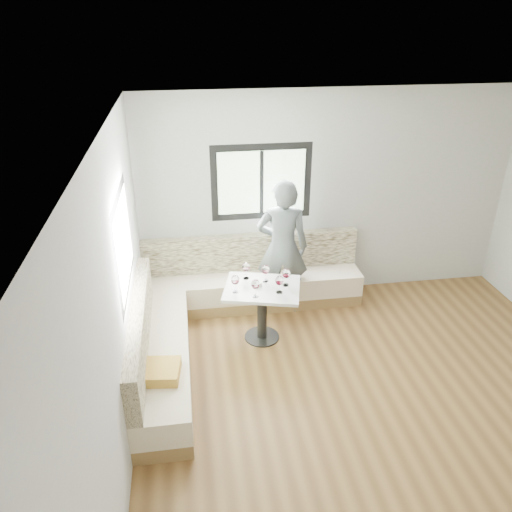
% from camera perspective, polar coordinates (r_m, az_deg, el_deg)
% --- Properties ---
extents(room, '(5.01, 5.01, 2.81)m').
position_cam_1_polar(room, '(4.63, 15.54, -3.54)').
color(room, brown).
rests_on(room, ground).
extents(banquette, '(2.90, 2.80, 0.95)m').
position_cam_1_polar(banquette, '(6.16, -4.52, -6.18)').
color(banquette, olive).
rests_on(banquette, ground).
extents(table, '(1.02, 0.88, 0.72)m').
position_cam_1_polar(table, '(5.95, 0.71, -5.07)').
color(table, black).
rests_on(table, ground).
extents(person, '(0.73, 0.54, 1.81)m').
position_cam_1_polar(person, '(6.38, 3.03, 0.98)').
color(person, '#4E5557').
rests_on(person, ground).
extents(olive_ramekin, '(0.11, 0.11, 0.04)m').
position_cam_1_polar(olive_ramekin, '(5.88, 0.16, -3.20)').
color(olive_ramekin, white).
rests_on(olive_ramekin, table).
extents(wine_glass_a, '(0.10, 0.10, 0.22)m').
position_cam_1_polar(wine_glass_a, '(5.69, -2.39, -2.81)').
color(wine_glass_a, white).
rests_on(wine_glass_a, table).
extents(wine_glass_b, '(0.10, 0.10, 0.22)m').
position_cam_1_polar(wine_glass_b, '(5.60, -0.06, -3.31)').
color(wine_glass_b, white).
rests_on(wine_glass_b, table).
extents(wine_glass_c, '(0.10, 0.10, 0.22)m').
position_cam_1_polar(wine_glass_c, '(5.68, 2.70, -2.87)').
color(wine_glass_c, white).
rests_on(wine_glass_c, table).
extents(wine_glass_d, '(0.10, 0.10, 0.22)m').
position_cam_1_polar(wine_glass_d, '(5.91, 1.09, -1.62)').
color(wine_glass_d, white).
rests_on(wine_glass_d, table).
extents(wine_glass_e, '(0.10, 0.10, 0.22)m').
position_cam_1_polar(wine_glass_e, '(5.83, 3.47, -2.06)').
color(wine_glass_e, white).
rests_on(wine_glass_e, table).
extents(wine_glass_f, '(0.10, 0.10, 0.22)m').
position_cam_1_polar(wine_glass_f, '(5.97, -1.15, -1.32)').
color(wine_glass_f, white).
rests_on(wine_glass_f, table).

